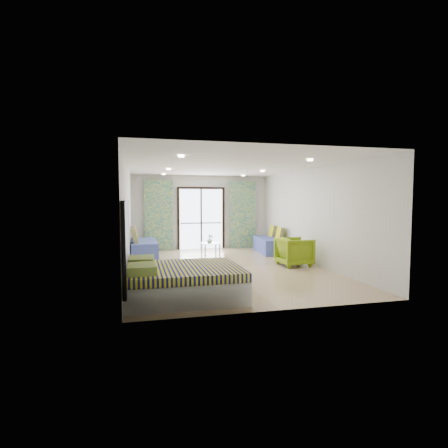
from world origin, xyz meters
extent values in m
cube|color=black|center=(0.00, 3.71, 2.24)|extent=(1.76, 0.08, 0.08)
cube|color=black|center=(-0.84, 3.71, 1.10)|extent=(0.08, 0.08, 2.20)
cube|color=black|center=(0.84, 3.71, 1.10)|extent=(0.08, 0.08, 2.20)
cube|color=black|center=(0.00, 3.71, 1.10)|extent=(0.05, 0.06, 2.20)
cube|color=#595451|center=(0.00, 3.73, 0.95)|extent=(1.52, 0.03, 0.04)
cube|color=silver|center=(-1.55, 3.57, 1.25)|extent=(1.00, 0.10, 2.50)
cube|color=silver|center=(1.55, 3.57, 1.25)|extent=(1.00, 0.10, 2.50)
cylinder|color=#FFE0B2|center=(-1.40, -2.00, 2.67)|extent=(0.12, 0.12, 0.02)
cylinder|color=#FFE0B2|center=(1.40, -2.00, 2.67)|extent=(0.12, 0.12, 0.02)
cylinder|color=#FFE0B2|center=(-1.40, 1.00, 2.67)|extent=(0.12, 0.12, 0.02)
cylinder|color=#FFE0B2|center=(1.40, 1.00, 2.67)|extent=(0.12, 0.12, 0.02)
cylinder|color=#FFE0B2|center=(-1.40, 3.00, 2.67)|extent=(0.12, 0.12, 0.02)
cylinder|color=#FFE0B2|center=(1.40, 3.00, 2.67)|extent=(0.12, 0.12, 0.02)
cube|color=black|center=(-2.46, -2.64, 1.05)|extent=(0.06, 2.10, 1.50)
cube|color=silver|center=(-2.47, -1.39, 1.05)|extent=(0.02, 0.10, 0.10)
cube|color=silver|center=(-1.45, -2.64, 0.21)|extent=(2.11, 1.69, 0.42)
cube|color=navy|center=(-1.45, -2.64, 0.50)|extent=(2.09, 1.72, 0.16)
cube|color=#17695E|center=(-2.21, -3.04, 0.65)|extent=(0.50, 0.60, 0.15)
cube|color=#17695E|center=(-2.21, -2.24, 0.65)|extent=(0.51, 0.61, 0.15)
cube|color=#3E4C94|center=(-2.10, 1.99, 0.22)|extent=(0.81, 2.01, 0.44)
cube|color=#3E4C94|center=(-2.10, 1.99, 0.50)|extent=(0.79, 1.97, 0.11)
cube|color=navy|center=(-2.37, 1.52, 0.75)|extent=(0.23, 0.50, 0.46)
cube|color=navy|center=(-2.38, 2.45, 0.75)|extent=(0.23, 0.50, 0.46)
cube|color=#3E4C94|center=(2.10, 2.23, 0.20)|extent=(0.89, 1.89, 0.41)
cube|color=#3E4C94|center=(2.10, 2.23, 0.46)|extent=(0.87, 1.86, 0.10)
cube|color=navy|center=(2.31, 1.78, 0.69)|extent=(0.25, 0.48, 0.42)
cube|color=navy|center=(2.40, 2.63, 0.69)|extent=(0.25, 0.48, 0.42)
cylinder|color=silver|center=(-0.16, 2.09, 0.18)|extent=(0.05, 0.05, 0.37)
cylinder|color=silver|center=(0.34, 2.12, 0.18)|extent=(0.05, 0.05, 0.37)
cylinder|color=silver|center=(-0.18, 2.59, 0.18)|extent=(0.05, 0.05, 0.37)
cylinder|color=silver|center=(0.31, 2.61, 0.18)|extent=(0.05, 0.05, 0.37)
cube|color=#8CA59E|center=(0.08, 2.35, 0.37)|extent=(0.60, 0.60, 0.02)
sphere|color=white|center=(0.12, 2.36, 0.57)|extent=(0.06, 0.06, 0.06)
sphere|color=white|center=(0.07, 2.40, 0.58)|extent=(0.06, 0.06, 0.06)
sphere|color=white|center=(0.03, 2.35, 0.60)|extent=(0.06, 0.06, 0.06)
sphere|color=white|center=(0.08, 2.31, 0.62)|extent=(0.06, 0.06, 0.06)
imported|color=white|center=(0.04, 2.35, 0.47)|extent=(0.23, 0.23, 0.19)
imported|color=#799913|center=(1.91, -0.21, 0.43)|extent=(0.82, 0.87, 0.85)
camera|label=1|loc=(-2.23, -8.99, 1.82)|focal=28.00mm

